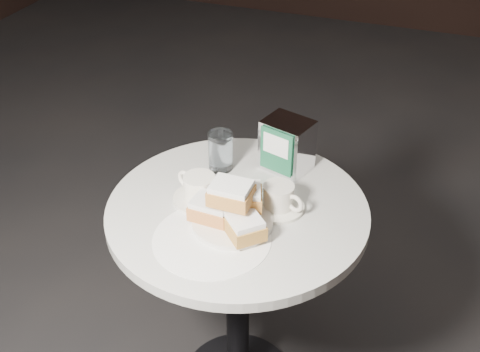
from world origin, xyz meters
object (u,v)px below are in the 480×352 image
object	(u,v)px
coffee_cup_right	(279,199)
napkin_dispenser	(287,145)
coffee_cup_left	(199,190)
water_glass_right	(296,146)
cafe_table	(238,261)
water_glass_left	(221,151)
beignet_plate	(232,210)

from	to	relation	value
coffee_cup_right	napkin_dispenser	bearing A→B (deg)	119.88
coffee_cup_left	water_glass_right	distance (m)	0.33
coffee_cup_left	cafe_table	bearing A→B (deg)	26.07
coffee_cup_left	napkin_dispenser	bearing A→B (deg)	74.75
coffee_cup_left	napkin_dispenser	world-z (taller)	napkin_dispenser
cafe_table	water_glass_left	xyz separation A→B (m)	(-0.11, 0.16, 0.25)
cafe_table	coffee_cup_right	size ratio (longest dim) A/B	4.20
coffee_cup_right	water_glass_left	xyz separation A→B (m)	(-0.22, 0.13, 0.02)
beignet_plate	coffee_cup_left	world-z (taller)	beignet_plate
coffee_cup_left	water_glass_left	distance (m)	0.17
coffee_cup_left	water_glass_left	xyz separation A→B (m)	(-0.00, 0.16, 0.02)
napkin_dispenser	beignet_plate	bearing A→B (deg)	-82.89
coffee_cup_right	napkin_dispenser	xyz separation A→B (m)	(-0.04, 0.19, 0.05)
coffee_cup_right	beignet_plate	bearing A→B (deg)	-110.30
cafe_table	coffee_cup_right	distance (m)	0.25
water_glass_right	coffee_cup_right	bearing A→B (deg)	-84.86
cafe_table	napkin_dispenser	size ratio (longest dim) A/B	4.80
water_glass_right	napkin_dispenser	xyz separation A→B (m)	(-0.02, -0.03, 0.02)
cafe_table	coffee_cup_left	world-z (taller)	coffee_cup_left
beignet_plate	coffee_cup_right	distance (m)	0.14
water_glass_right	cafe_table	bearing A→B (deg)	-108.25
cafe_table	water_glass_left	bearing A→B (deg)	125.14
water_glass_right	napkin_dispenser	distance (m)	0.04
coffee_cup_left	water_glass_right	bearing A→B (deg)	75.90
water_glass_right	water_glass_left	bearing A→B (deg)	-152.73
cafe_table	beignet_plate	size ratio (longest dim) A/B	2.79
cafe_table	coffee_cup_left	size ratio (longest dim) A/B	3.93
cafe_table	water_glass_left	world-z (taller)	water_glass_left
coffee_cup_right	napkin_dispenser	size ratio (longest dim) A/B	1.14
water_glass_left	napkin_dispenser	bearing A→B (deg)	20.37
cafe_table	napkin_dispenser	distance (m)	0.36
beignet_plate	coffee_cup_right	world-z (taller)	beignet_plate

